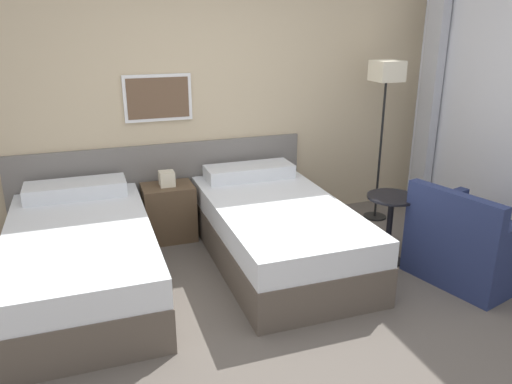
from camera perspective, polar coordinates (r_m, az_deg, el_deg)
ground_plane at (r=3.71m, az=4.60°, el=-14.47°), size 16.00×16.00×0.00m
wall_headboard at (r=5.04m, az=-4.79°, el=10.53°), size 10.00×0.10×2.70m
bed_near_door at (r=4.16m, az=-19.32°, el=-7.17°), size 1.09×2.03×0.67m
bed_near_window at (r=4.42m, az=2.37°, el=-4.43°), size 1.09×2.03×0.67m
nightstand at (r=4.92m, az=-9.93°, el=-2.19°), size 0.48×0.37×0.69m
floor_lamp at (r=5.25m, az=14.62°, el=11.76°), size 0.27×0.27×1.66m
side_table at (r=4.49m, az=15.09°, el=-2.73°), size 0.43×0.43×0.62m
armchair at (r=4.51m, az=23.43°, el=-5.73°), size 1.00×1.00×0.81m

